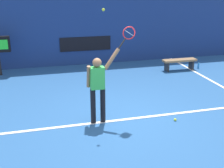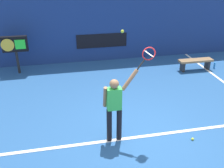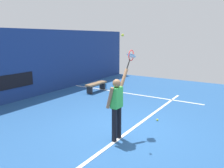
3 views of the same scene
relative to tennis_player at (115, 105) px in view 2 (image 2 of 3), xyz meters
name	(u,v)px [view 2 (image 2 of 3)]	position (x,y,z in m)	size (l,w,h in m)	color
ground_plane	(137,134)	(0.62, 0.08, -1.01)	(18.00, 18.00, 0.00)	#23518C
back_wall	(101,25)	(0.62, 5.72, 0.55)	(18.00, 0.20, 3.12)	navy
sponsor_banner_center	(102,41)	(0.62, 5.60, -0.10)	(2.20, 0.03, 0.60)	black
court_baseline	(138,137)	(0.62, -0.04, -1.00)	(10.00, 0.10, 0.01)	white
tennis_player	(115,105)	(0.00, 0.00, 0.00)	(0.81, 0.31, 1.91)	black
tennis_racket	(148,55)	(0.75, 0.00, 1.22)	(0.49, 0.27, 0.59)	black
tennis_ball	(122,31)	(0.14, -0.08, 1.80)	(0.07, 0.07, 0.07)	#CCE033
scoreboard_clock	(15,45)	(-2.86, 4.86, 0.14)	(0.96, 0.20, 1.50)	black
court_bench	(196,62)	(4.17, 3.77, -0.67)	(1.40, 0.36, 0.45)	olive
water_bottle	(214,65)	(5.06, 3.77, -0.89)	(0.07, 0.07, 0.24)	#338CD8
spare_ball	(193,139)	(1.94, -0.42, -0.97)	(0.07, 0.07, 0.07)	#CCE033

